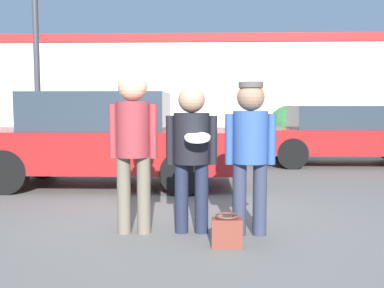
{
  "coord_description": "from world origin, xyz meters",
  "views": [
    {
      "loc": [
        0.25,
        -4.98,
        1.4
      ],
      "look_at": [
        0.09,
        -0.19,
        0.97
      ],
      "focal_mm": 40.0,
      "sensor_mm": 36.0,
      "label": 1
    }
  ],
  "objects_px": {
    "parked_car_near": "(104,139)",
    "parked_car_far": "(345,135)",
    "person_middle_with_frisbee": "(192,146)",
    "person_right": "(250,144)",
    "street_lamp": "(46,14)",
    "shrub": "(289,127)",
    "handbag": "(227,232)",
    "person_left": "(133,137)"
  },
  "relations": [
    {
      "from": "street_lamp",
      "to": "person_right",
      "type": "bearing_deg",
      "value": -48.61
    },
    {
      "from": "shrub",
      "to": "handbag",
      "type": "distance_m",
      "value": 10.58
    },
    {
      "from": "person_right",
      "to": "shrub",
      "type": "xyz_separation_m",
      "value": [
        2.31,
        9.83,
        -0.28
      ]
    },
    {
      "from": "person_left",
      "to": "person_middle_with_frisbee",
      "type": "relative_size",
      "value": 1.09
    },
    {
      "from": "person_left",
      "to": "person_right",
      "type": "xyz_separation_m",
      "value": [
        1.26,
        -0.02,
        -0.07
      ]
    },
    {
      "from": "person_right",
      "to": "parked_car_near",
      "type": "bearing_deg",
      "value": 128.72
    },
    {
      "from": "person_right",
      "to": "handbag",
      "type": "bearing_deg",
      "value": -122.08
    },
    {
      "from": "person_right",
      "to": "parked_car_far",
      "type": "xyz_separation_m",
      "value": [
        2.84,
        5.72,
        -0.27
      ]
    },
    {
      "from": "person_middle_with_frisbee",
      "to": "handbag",
      "type": "distance_m",
      "value": 1.01
    },
    {
      "from": "parked_car_near",
      "to": "parked_car_far",
      "type": "bearing_deg",
      "value": 29.57
    },
    {
      "from": "person_left",
      "to": "person_right",
      "type": "distance_m",
      "value": 1.26
    },
    {
      "from": "street_lamp",
      "to": "handbag",
      "type": "bearing_deg",
      "value": -53.29
    },
    {
      "from": "person_middle_with_frisbee",
      "to": "handbag",
      "type": "relative_size",
      "value": 4.93
    },
    {
      "from": "handbag",
      "to": "shrub",
      "type": "bearing_deg",
      "value": 75.92
    },
    {
      "from": "parked_car_far",
      "to": "street_lamp",
      "type": "bearing_deg",
      "value": -167.57
    },
    {
      "from": "parked_car_far",
      "to": "street_lamp",
      "type": "distance_m",
      "value": 7.22
    },
    {
      "from": "person_middle_with_frisbee",
      "to": "parked_car_far",
      "type": "xyz_separation_m",
      "value": [
        3.47,
        5.66,
        -0.24
      ]
    },
    {
      "from": "parked_car_near",
      "to": "handbag",
      "type": "xyz_separation_m",
      "value": [
        2.0,
        -3.25,
        -0.66
      ]
    },
    {
      "from": "person_left",
      "to": "handbag",
      "type": "relative_size",
      "value": 5.39
    },
    {
      "from": "parked_car_near",
      "to": "handbag",
      "type": "bearing_deg",
      "value": -58.36
    },
    {
      "from": "person_right",
      "to": "person_middle_with_frisbee",
      "type": "bearing_deg",
      "value": 174.56
    },
    {
      "from": "person_left",
      "to": "shrub",
      "type": "bearing_deg",
      "value": 70.01
    },
    {
      "from": "person_right",
      "to": "parked_car_near",
      "type": "height_order",
      "value": "person_right"
    },
    {
      "from": "street_lamp",
      "to": "handbag",
      "type": "relative_size",
      "value": 16.14
    },
    {
      "from": "street_lamp",
      "to": "shrub",
      "type": "height_order",
      "value": "street_lamp"
    },
    {
      "from": "parked_car_far",
      "to": "street_lamp",
      "type": "relative_size",
      "value": 0.87
    },
    {
      "from": "street_lamp",
      "to": "shrub",
      "type": "relative_size",
      "value": 3.72
    },
    {
      "from": "person_left",
      "to": "shrub",
      "type": "height_order",
      "value": "person_left"
    },
    {
      "from": "street_lamp",
      "to": "handbag",
      "type": "xyz_separation_m",
      "value": [
        3.5,
        -4.69,
        -3.11
      ]
    },
    {
      "from": "person_left",
      "to": "person_middle_with_frisbee",
      "type": "bearing_deg",
      "value": 3.72
    },
    {
      "from": "person_middle_with_frisbee",
      "to": "street_lamp",
      "type": "height_order",
      "value": "street_lamp"
    },
    {
      "from": "person_left",
      "to": "parked_car_far",
      "type": "xyz_separation_m",
      "value": [
        4.1,
        5.71,
        -0.34
      ]
    },
    {
      "from": "person_left",
      "to": "street_lamp",
      "type": "bearing_deg",
      "value": 120.48
    },
    {
      "from": "person_middle_with_frisbee",
      "to": "person_right",
      "type": "xyz_separation_m",
      "value": [
        0.63,
        -0.06,
        0.03
      ]
    },
    {
      "from": "parked_car_near",
      "to": "parked_car_far",
      "type": "distance_m",
      "value": 5.87
    },
    {
      "from": "street_lamp",
      "to": "shrub",
      "type": "distance_m",
      "value": 8.62
    },
    {
      "from": "person_left",
      "to": "person_middle_with_frisbee",
      "type": "height_order",
      "value": "person_left"
    },
    {
      "from": "shrub",
      "to": "handbag",
      "type": "xyz_separation_m",
      "value": [
        -2.57,
        -10.25,
        -0.55
      ]
    },
    {
      "from": "person_middle_with_frisbee",
      "to": "person_right",
      "type": "height_order",
      "value": "person_right"
    },
    {
      "from": "person_middle_with_frisbee",
      "to": "street_lamp",
      "type": "xyz_separation_m",
      "value": [
        -3.13,
        4.21,
        2.31
      ]
    },
    {
      "from": "parked_car_near",
      "to": "handbag",
      "type": "distance_m",
      "value": 3.87
    },
    {
      "from": "person_middle_with_frisbee",
      "to": "shrub",
      "type": "distance_m",
      "value": 10.2
    }
  ]
}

